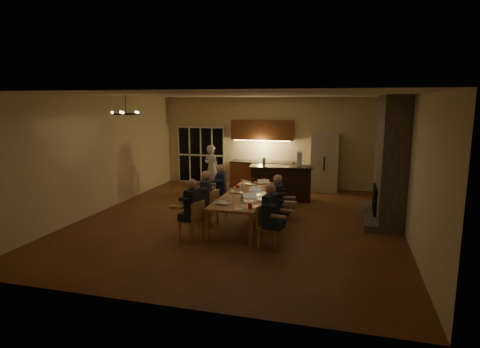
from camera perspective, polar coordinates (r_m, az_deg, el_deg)
The scene contains 45 objects.
floor at distance 10.42m, azimuth -0.17°, elevation -6.70°, with size 9.00×9.00×0.00m, color brown.
back_wall at distance 14.45m, azimuth 4.58°, elevation 4.51°, with size 8.00×0.04×3.20m, color #C6B58C.
left_wall at distance 11.78m, azimuth -19.42°, elevation 2.66°, with size 0.04×9.00×3.20m, color #C6B58C.
right_wall at distance 9.82m, azimuth 23.09°, elevation 1.01°, with size 0.04×9.00×3.20m, color #C6B58C.
ceiling at distance 9.97m, azimuth -0.18°, elevation 11.30°, with size 8.00×9.00×0.04m, color white.
french_doors at distance 15.19m, azimuth -5.56°, elevation 2.69°, with size 1.86×0.08×2.10m, color black.
fireplace at distance 10.96m, azimuth 20.60°, elevation 2.06°, with size 0.58×2.50×3.20m, color #675E51.
kitchenette at distance 14.24m, azimuth 3.13°, elevation 2.83°, with size 2.24×0.68×2.40m, color brown, non-canonical shape.
refrigerator at distance 13.93m, azimuth 11.96°, elevation 1.62°, with size 0.90×0.68×2.00m, color beige.
dining_table at distance 10.20m, azimuth 0.99°, elevation -4.89°, with size 1.10×3.31×0.75m, color #B16F47.
bar_island at distance 12.55m, azimuth 5.82°, elevation -1.28°, with size 1.92×0.68×1.08m, color black.
chair_left_near at distance 9.01m, azimuth -6.96°, elevation -6.55°, with size 0.44×0.44×0.89m, color tan, non-canonical shape.
chair_left_mid at distance 10.02m, azimuth -4.63°, elevation -4.78°, with size 0.44×0.44×0.89m, color tan, non-canonical shape.
chair_left_far at distance 10.93m, azimuth -2.80°, elevation -3.48°, with size 0.44×0.44×0.89m, color tan, non-canonical shape.
chair_right_near at distance 8.57m, azimuth 4.24°, elevation -7.39°, with size 0.44×0.44×0.89m, color tan, non-canonical shape.
chair_right_mid at distance 9.47m, azimuth 5.07°, elevation -5.68°, with size 0.44×0.44×0.89m, color tan, non-canonical shape.
chair_right_far at distance 10.52m, azimuth 6.64°, elevation -4.08°, with size 0.44×0.44×0.89m, color tan, non-canonical shape.
person_left_near at distance 8.93m, azimuth -6.75°, elevation -5.07°, with size 0.60×0.60×1.38m, color #23262E, non-canonical shape.
person_right_near at distance 8.40m, azimuth 4.33°, elevation -6.01°, with size 0.60×0.60×1.38m, color #1B2845, non-canonical shape.
person_left_mid at distance 9.92m, azimuth -4.83°, elevation -3.48°, with size 0.60×0.60×1.38m, color #363A40, non-canonical shape.
person_right_mid at distance 9.42m, azimuth 5.34°, elevation -4.22°, with size 0.60×0.60×1.38m, color #23262E, non-canonical shape.
person_left_far at distance 10.87m, azimuth -2.71°, elevation -2.23°, with size 0.60×0.60×1.38m, color #1B2845, non-canonical shape.
standing_person at distance 13.54m, azimuth -4.07°, elevation 0.77°, with size 0.59×0.39×1.62m, color silver.
chandelier at distance 9.93m, azimuth -15.90°, elevation 8.21°, with size 0.65×0.65×0.03m, color black.
laptop_a at distance 9.13m, azimuth -2.40°, elevation -3.54°, with size 0.32×0.28×0.23m, color silver, non-canonical shape.
laptop_b at distance 9.29m, azimuth 1.49°, elevation -3.30°, with size 0.32×0.28×0.23m, color silver, non-canonical shape.
laptop_c at distance 10.21m, azimuth -0.43°, elevation -2.04°, with size 0.32×0.28×0.23m, color silver, non-canonical shape.
laptop_d at distance 9.93m, azimuth 1.96°, elevation -2.40°, with size 0.32×0.28×0.23m, color silver, non-canonical shape.
laptop_e at distance 11.22m, azimuth 1.41°, elevation -0.92°, with size 0.32×0.28×0.23m, color silver, non-canonical shape.
laptop_f at distance 10.96m, azimuth 3.42°, elevation -1.21°, with size 0.32×0.28×0.23m, color silver, non-canonical shape.
mug_front at distance 9.74m, azimuth 0.44°, elevation -3.03°, with size 0.07×0.07×0.10m, color white.
mug_mid at distance 10.54m, azimuth 2.08°, elevation -2.01°, with size 0.08×0.08×0.10m, color white.
mug_back at distance 10.87m, azimuth 0.31°, elevation -1.62°, with size 0.08×0.08×0.10m, color white.
redcup_near at distance 8.73m, azimuth 1.43°, elevation -4.54°, with size 0.09×0.09×0.12m, color #B10D0B.
redcup_mid at distance 10.59m, azimuth -0.39°, elevation -1.89°, with size 0.09×0.09×0.12m, color #B10D0B.
redcup_far at distance 11.47m, azimuth 3.52°, elevation -0.97°, with size 0.09×0.09×0.12m, color #B10D0B.
can_silver at distance 9.38m, azimuth 0.24°, elevation -3.49°, with size 0.06×0.06×0.12m, color #B2B2B7.
can_cola at distance 11.42m, azimuth 1.80°, elevation -1.00°, with size 0.07×0.07×0.12m, color #3F0F0C.
can_right at distance 10.32m, azimuth 3.87°, elevation -2.24°, with size 0.06×0.06×0.12m, color #B2B2B7.
plate_near at distance 9.47m, azimuth 2.51°, elevation -3.68°, with size 0.22×0.22×0.02m, color white.
plate_left at distance 9.36m, azimuth -2.29°, elevation -3.84°, with size 0.22×0.22×0.02m, color white.
plate_far at distance 10.78m, azimuth 4.43°, elevation -1.99°, with size 0.23×0.23×0.02m, color white.
notepad at distance 8.66m, azimuth -0.21°, elevation -5.02°, with size 0.16×0.22×0.01m, color white.
bar_bottle at distance 12.51m, azimuth 3.42°, elevation 1.79°, with size 0.09×0.09×0.24m, color #99999E.
bar_blender at distance 12.44m, azimuth 8.45°, elevation 2.10°, with size 0.14×0.14×0.44m, color silver.
Camera 1 is at (2.63, -9.61, 3.04)m, focal length 30.00 mm.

